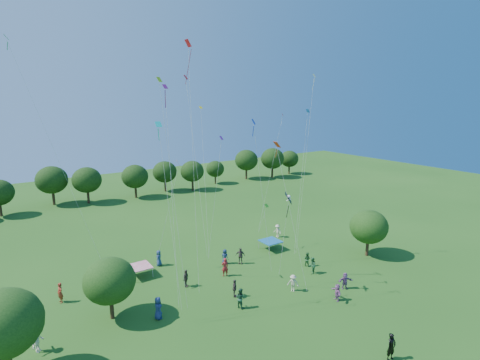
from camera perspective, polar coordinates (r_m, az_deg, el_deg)
The scene contains 40 objects.
near_tree_west at distance 28.55m, azimuth -32.45°, elevation -18.00°, with size 4.71×4.71×6.23m.
near_tree_north at distance 32.74m, azimuth -19.26°, elevation -14.29°, with size 4.14×4.14×5.20m.
near_tree_east at distance 44.98m, azimuth 19.04°, elevation -6.75°, with size 4.24×4.24×5.38m.
treeline at distance 69.59m, azimuth -20.77°, elevation 0.25°, with size 88.01×8.77×6.77m.
tent_red_stripe at distance 40.03m, azimuth -15.08°, elevation -12.62°, with size 2.20×2.20×1.10m.
tent_blue at distance 45.20m, azimuth 4.69°, elevation -9.28°, with size 2.20×2.20×1.10m.
man_in_black at distance 29.90m, azimuth 22.07°, elevation -22.49°, with size 0.73×0.47×1.95m, color black.
crowd_person_0 at distance 41.52m, azimuth -2.33°, elevation -11.58°, with size 0.81×0.44×1.64m, color #1A2B4D.
crowd_person_1 at distance 38.49m, azimuth -20.52°, elevation -14.25°, with size 0.68×0.44×1.83m, color maroon.
crowd_person_2 at distance 40.03m, azimuth 10.95°, elevation -12.68°, with size 0.85×0.46×1.73m, color #2B6639.
crowd_person_3 at distance 32.10m, azimuth -28.46°, elevation -20.68°, with size 1.18×0.53×1.81m, color beige.
crowd_person_4 at distance 35.18m, azimuth -0.83°, elevation -16.19°, with size 0.98×0.45×1.67m, color #3B312F.
crowd_person_5 at distance 35.74m, azimuth 14.58°, elevation -16.23°, with size 1.45×0.52×1.55m, color #95578E.
crowd_person_6 at distance 41.95m, azimuth -12.26°, elevation -11.55°, with size 0.85×0.46×1.72m, color navy.
crowd_person_7 at distance 37.78m, azimuth -25.73°, elevation -15.24°, with size 0.68×0.44×1.83m, color #9D2C1C.
crowd_person_8 at distance 41.62m, azimuth 10.17°, elevation -11.79°, with size 0.76×0.41×1.53m, color #255629.
crowd_person_9 at distance 49.11m, azimuth 5.72°, elevation -7.74°, with size 1.12×0.50×1.72m, color beige.
crowd_person_10 at distance 41.43m, azimuth 0.05°, elevation -11.47°, with size 1.08×0.49×1.84m, color #433B36.
crowd_person_11 at distance 37.88m, azimuth 15.71°, elevation -14.57°, with size 1.48×0.53×1.58m, color #814D85.
crowd_person_12 at distance 32.82m, azimuth -12.39°, elevation -18.53°, with size 0.93×0.50×1.89m, color navy.
crowd_person_13 at distance 38.86m, azimuth -2.31°, elevation -13.10°, with size 0.72×0.46×1.92m, color maroon.
crowd_person_14 at distance 33.59m, azimuth 0.05°, elevation -17.55°, with size 0.88×0.48×1.79m, color #214D31.
crowd_person_15 at distance 36.43m, azimuth 8.08°, elevation -15.29°, with size 1.07×0.48×1.63m, color #B9B194.
crowd_person_16 at distance 37.20m, azimuth -8.25°, elevation -14.61°, with size 1.01×0.46×1.72m, color #39342D.
pirate_kite at distance 33.16m, azimuth 7.39°, elevation -2.88°, with size 1.15×1.72×8.25m.
red_high_kite at distance 33.30m, azimuth -7.64°, elevation 13.55°, with size 1.96×4.57×21.27m.
small_kite_0 at distance 47.05m, azimuth 5.32°, elevation 4.17°, with size 4.02×0.53×14.55m.
small_kite_1 at distance 35.40m, azimuth -9.91°, elevation -0.00°, with size 2.14×2.53×10.74m.
small_kite_2 at distance 28.53m, azimuth -10.87°, elevation 4.06°, with size 0.99×2.21×17.86m.
small_kite_3 at distance 44.37m, azimuth 3.92°, elevation -4.45°, with size 0.79×2.44×4.26m.
small_kite_4 at distance 39.84m, azimuth 9.78°, elevation 5.03°, with size 2.24×1.15×15.29m.
small_kite_5 at distance 29.79m, azimuth -10.79°, elevation 4.83°, with size 1.02×2.96×17.40m.
small_kite_6 at distance 40.02m, azimuth 10.48°, elevation 8.12°, with size 2.67×1.03×18.82m.
small_kite_7 at distance 29.37m, azimuth -11.55°, elevation 1.86°, with size 0.52×2.92×14.60m.
small_kite_8 at distance 41.40m, azimuth -7.54°, elevation 9.40°, with size 1.20×6.11×18.85m.
small_kite_9 at distance 31.26m, azimuth 6.37°, elevation 1.67°, with size 1.86×2.92×12.87m.
small_kite_10 at distance 41.27m, azimuth -5.60°, elevation 3.76°, with size 2.44×5.43×15.50m.
small_kite_11 at distance 40.14m, azimuth -29.14°, elevation 10.86°, with size 5.91×4.50×21.92m.
small_kite_12 at distance 33.08m, azimuth 2.67°, elevation 3.75°, with size 2.47×0.57×14.61m.
small_kite_13 at distance 37.11m, azimuth -3.38°, elevation 1.51°, with size 1.61×0.94×12.76m.
Camera 1 is at (-17.02, -11.11, 17.58)m, focal length 28.00 mm.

